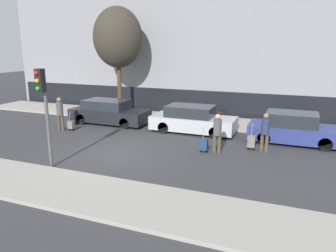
# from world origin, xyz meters

# --- Properties ---
(ground_plane) EXTENTS (80.00, 80.00, 0.00)m
(ground_plane) POSITION_xyz_m (0.00, 0.00, 0.00)
(ground_plane) COLOR #38383A
(sidewalk_near) EXTENTS (28.00, 2.50, 0.12)m
(sidewalk_near) POSITION_xyz_m (0.00, -3.75, 0.06)
(sidewalk_near) COLOR #A39E93
(sidewalk_near) RESTS_ON ground_plane
(sidewalk_far) EXTENTS (28.00, 3.00, 0.12)m
(sidewalk_far) POSITION_xyz_m (0.00, 7.00, 0.06)
(sidewalk_far) COLOR #A39E93
(sidewalk_far) RESTS_ON ground_plane
(building_facade) EXTENTS (28.00, 3.09, 12.19)m
(building_facade) POSITION_xyz_m (0.00, 10.72, 6.08)
(building_facade) COLOR gray
(building_facade) RESTS_ON ground_plane
(parked_car_0) EXTENTS (4.62, 1.79, 1.38)m
(parked_car_0) POSITION_xyz_m (-3.32, 4.73, 0.65)
(parked_car_0) COLOR black
(parked_car_0) RESTS_ON ground_plane
(parked_car_1) EXTENTS (4.41, 1.79, 1.40)m
(parked_car_1) POSITION_xyz_m (1.84, 4.64, 0.66)
(parked_car_1) COLOR #B7BABF
(parked_car_1) RESTS_ON ground_plane
(parked_car_2) EXTENTS (4.14, 1.79, 1.44)m
(parked_car_2) POSITION_xyz_m (6.82, 4.49, 0.67)
(parked_car_2) COLOR navy
(parked_car_2) RESTS_ON ground_plane
(pedestrian_left) EXTENTS (0.34, 0.34, 1.80)m
(pedestrian_left) POSITION_xyz_m (-4.82, 2.30, 1.03)
(pedestrian_left) COLOR #4C4233
(pedestrian_left) RESTS_ON ground_plane
(trolley_left) EXTENTS (0.34, 0.29, 1.07)m
(trolley_left) POSITION_xyz_m (-4.30, 2.48, 0.32)
(trolley_left) COLOR slate
(trolley_left) RESTS_ON ground_plane
(pedestrian_center) EXTENTS (0.34, 0.34, 1.70)m
(pedestrian_center) POSITION_xyz_m (3.87, 1.69, 0.96)
(pedestrian_center) COLOR #4C4233
(pedestrian_center) RESTS_ON ground_plane
(trolley_center) EXTENTS (0.34, 0.29, 1.14)m
(trolley_center) POSITION_xyz_m (3.34, 1.54, 0.36)
(trolley_center) COLOR navy
(trolley_center) RESTS_ON ground_plane
(pedestrian_right) EXTENTS (0.35, 0.34, 1.69)m
(pedestrian_right) POSITION_xyz_m (5.71, 2.60, 0.96)
(pedestrian_right) COLOR #4C4233
(pedestrian_right) RESTS_ON ground_plane
(trolley_right) EXTENTS (0.34, 0.29, 1.18)m
(trolley_right) POSITION_xyz_m (5.17, 2.67, 0.38)
(trolley_right) COLOR slate
(trolley_right) RESTS_ON ground_plane
(traffic_light) EXTENTS (0.28, 0.47, 3.67)m
(traffic_light) POSITION_xyz_m (-1.52, -2.36, 2.62)
(traffic_light) COLOR #515154
(traffic_light) RESTS_ON ground_plane
(parked_bicycle) EXTENTS (1.77, 0.06, 0.96)m
(parked_bicycle) POSITION_xyz_m (2.34, 7.07, 0.49)
(parked_bicycle) COLOR black
(parked_bicycle) RESTS_ON sidewalk_far
(bare_tree_near_crossing) EXTENTS (3.08, 3.08, 6.71)m
(bare_tree_near_crossing) POSITION_xyz_m (-3.95, 7.14, 4.93)
(bare_tree_near_crossing) COLOR #4C3826
(bare_tree_near_crossing) RESTS_ON sidewalk_far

